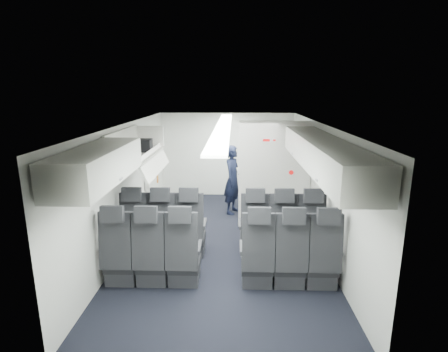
# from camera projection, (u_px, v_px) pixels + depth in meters

# --- Properties ---
(cabin_shell) EXTENTS (3.41, 6.01, 2.16)m
(cabin_shell) POSITION_uv_depth(u_px,v_px,m) (223.00, 183.00, 6.13)
(cabin_shell) COLOR black
(cabin_shell) RESTS_ON ground
(seat_row_front) EXTENTS (3.33, 0.56, 1.24)m
(seat_row_front) POSITION_uv_depth(u_px,v_px,m) (222.00, 233.00, 5.78)
(seat_row_front) COLOR black
(seat_row_front) RESTS_ON cabin_shell
(seat_row_mid) EXTENTS (3.33, 0.56, 1.24)m
(seat_row_mid) POSITION_uv_depth(u_px,v_px,m) (220.00, 259.00, 4.91)
(seat_row_mid) COLOR black
(seat_row_mid) RESTS_ON cabin_shell
(overhead_bin_left_rear) EXTENTS (0.53, 1.80, 0.40)m
(overhead_bin_left_rear) POSITION_uv_depth(u_px,v_px,m) (98.00, 165.00, 4.05)
(overhead_bin_left_rear) COLOR silver
(overhead_bin_left_rear) RESTS_ON cabin_shell
(overhead_bin_left_front_open) EXTENTS (0.64, 1.70, 0.72)m
(overhead_bin_left_front_open) POSITION_uv_depth(u_px,v_px,m) (136.00, 150.00, 5.78)
(overhead_bin_left_front_open) COLOR #9E9E93
(overhead_bin_left_front_open) RESTS_ON cabin_shell
(overhead_bin_right_rear) EXTENTS (0.53, 1.80, 0.40)m
(overhead_bin_right_rear) POSITION_uv_depth(u_px,v_px,m) (341.00, 167.00, 3.97)
(overhead_bin_right_rear) COLOR silver
(overhead_bin_right_rear) RESTS_ON cabin_shell
(overhead_bin_right_front) EXTENTS (0.53, 1.70, 0.40)m
(overhead_bin_right_front) POSITION_uv_depth(u_px,v_px,m) (309.00, 144.00, 5.67)
(overhead_bin_right_front) COLOR silver
(overhead_bin_right_front) RESTS_ON cabin_shell
(bulkhead_partition) EXTENTS (1.40, 0.15, 2.13)m
(bulkhead_partition) POSITION_uv_depth(u_px,v_px,m) (274.00, 175.00, 6.89)
(bulkhead_partition) COLOR silver
(bulkhead_partition) RESTS_ON cabin_shell
(galley_unit) EXTENTS (0.85, 0.52, 1.90)m
(galley_unit) POSITION_uv_depth(u_px,v_px,m) (264.00, 162.00, 8.78)
(galley_unit) COLOR #939399
(galley_unit) RESTS_ON cabin_shell
(boarding_door) EXTENTS (0.12, 1.27, 1.86)m
(boarding_door) POSITION_uv_depth(u_px,v_px,m) (152.00, 172.00, 7.72)
(boarding_door) COLOR silver
(boarding_door) RESTS_ON cabin_shell
(flight_attendant) EXTENTS (0.54, 0.65, 1.54)m
(flight_attendant) POSITION_uv_depth(u_px,v_px,m) (233.00, 180.00, 7.77)
(flight_attendant) COLOR black
(flight_attendant) RESTS_ON ground
(carry_on_bag) EXTENTS (0.39, 0.28, 0.23)m
(carry_on_bag) POSITION_uv_depth(u_px,v_px,m) (140.00, 146.00, 6.01)
(carry_on_bag) COLOR black
(carry_on_bag) RESTS_ON overhead_bin_left_front_open
(papers) EXTENTS (0.20, 0.06, 0.14)m
(papers) POSITION_uv_depth(u_px,v_px,m) (241.00, 170.00, 7.66)
(papers) COLOR white
(papers) RESTS_ON flight_attendant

